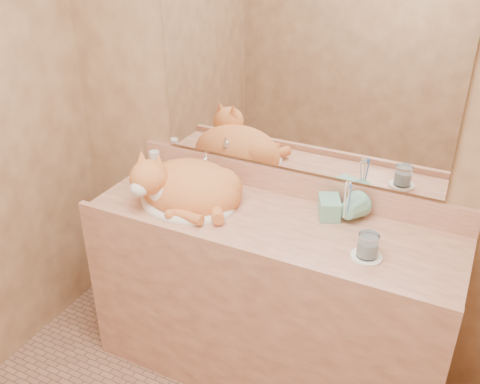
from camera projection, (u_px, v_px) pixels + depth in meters
The scene contains 12 objects.
wall_back at pixel (298, 112), 2.29m from camera, with size 2.40×0.02×2.50m, color brown.
vanity_counter at pixel (268, 300), 2.47m from camera, with size 1.60×0.55×0.85m, color #9D5D46, non-canonical shape.
mirror at pixel (299, 81), 2.21m from camera, with size 1.30×0.02×0.80m, color white.
sink_basin at pixel (187, 190), 2.37m from camera, with size 0.43×0.36×0.14m, color white, non-canonical shape.
faucet at pixel (206, 172), 2.49m from camera, with size 0.04×0.12×0.17m, color white, non-canonical shape.
cat at pixel (185, 185), 2.38m from camera, with size 0.47×0.39×0.26m, color #D06930, non-canonical shape.
soap_dispenser at pixel (332, 204), 2.20m from camera, with size 0.09×0.09×0.19m, color #76BDA2.
toothbrush_cup at pixel (346, 213), 2.22m from camera, with size 0.12×0.12×0.11m, color #76BDA2.
toothbrushes at pixel (347, 200), 2.19m from camera, with size 0.03×0.03×0.20m, color white, non-canonical shape.
saucer at pixel (366, 257), 2.03m from camera, with size 0.12×0.12×0.01m, color white.
water_glass at pixel (368, 245), 2.01m from camera, with size 0.08×0.08×0.09m, color white.
lotion_bottle at pixel (155, 163), 2.64m from camera, with size 0.05×0.05×0.12m, color white.
Camera 1 is at (0.74, -1.05, 2.05)m, focal length 40.00 mm.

